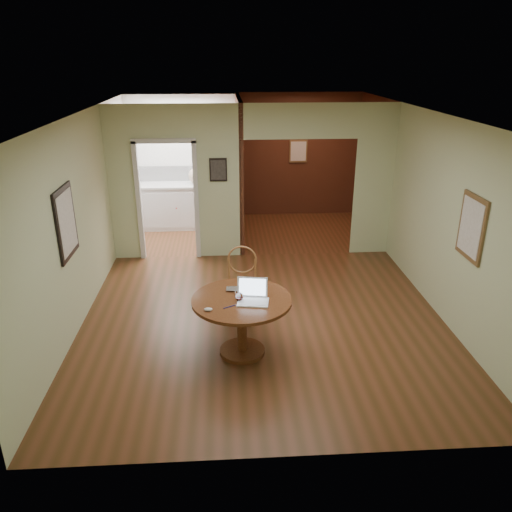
{
  "coord_description": "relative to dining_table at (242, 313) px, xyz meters",
  "views": [
    {
      "loc": [
        -0.49,
        -6.04,
        3.45
      ],
      "look_at": [
        -0.12,
        -0.2,
        1.07
      ],
      "focal_mm": 35.0,
      "sensor_mm": 36.0,
      "label": 1
    }
  ],
  "objects": [
    {
      "name": "closed_laptop",
      "position": [
        -0.02,
        0.19,
        0.21
      ],
      "size": [
        0.33,
        0.23,
        0.02
      ],
      "primitive_type": "imported",
      "rotation": [
        0.0,
        0.0,
        -0.07
      ],
      "color": "#AAAAAF",
      "rests_on": "dining_table"
    },
    {
      "name": "open_laptop",
      "position": [
        0.13,
        -0.05,
        0.26
      ],
      "size": [
        0.39,
        0.36,
        0.25
      ],
      "rotation": [
        0.0,
        0.0,
        -0.16
      ],
      "color": "white",
      "rests_on": "dining_table"
    },
    {
      "name": "grocery_bag",
      "position": [
        -0.74,
        4.94,
        0.55
      ],
      "size": [
        0.35,
        0.3,
        0.34
      ],
      "primitive_type": "ellipsoid",
      "rotation": [
        0.0,
        0.0,
        -0.03
      ],
      "color": "#C0A58D",
      "rests_on": "kitchen_cabinet"
    },
    {
      "name": "dining_table",
      "position": [
        0.0,
        0.0,
        0.0
      ],
      "size": [
        1.2,
        1.2,
        0.75
      ],
      "rotation": [
        0.0,
        0.0,
        -0.23
      ],
      "color": "brown",
      "rests_on": "ground"
    },
    {
      "name": "wine_glass",
      "position": [
        -0.03,
        -0.05,
        0.25
      ],
      "size": [
        0.1,
        0.1,
        0.11
      ],
      "primitive_type": null,
      "color": "white",
      "rests_on": "dining_table"
    },
    {
      "name": "chair",
      "position": [
        0.03,
        0.87,
        0.03
      ],
      "size": [
        0.51,
        0.51,
        1.05
      ],
      "rotation": [
        0.0,
        0.0,
        -0.15
      ],
      "color": "#A16339",
      "rests_on": "ground"
    },
    {
      "name": "room_shell",
      "position": [
        -0.14,
        3.84,
        0.73
      ],
      "size": [
        5.2,
        7.5,
        5.0
      ],
      "color": "white",
      "rests_on": "ground"
    },
    {
      "name": "floor",
      "position": [
        0.33,
        0.74,
        -0.55
      ],
      "size": [
        5.0,
        5.0,
        0.0
      ],
      "primitive_type": "plane",
      "color": "#4B2E15",
      "rests_on": "ground"
    },
    {
      "name": "pen",
      "position": [
        -0.15,
        -0.2,
        0.2
      ],
      "size": [
        0.14,
        0.08,
        0.01
      ],
      "primitive_type": "cylinder",
      "rotation": [
        0.0,
        1.57,
        0.5
      ],
      "color": "#0C1557",
      "rests_on": "dining_table"
    },
    {
      "name": "kitchen_cabinet",
      "position": [
        -1.02,
        4.94,
        -0.08
      ],
      "size": [
        2.06,
        0.6,
        0.94
      ],
      "color": "silver",
      "rests_on": "ground"
    },
    {
      "name": "mouse",
      "position": [
        -0.39,
        -0.28,
        0.21
      ],
      "size": [
        0.1,
        0.06,
        0.04
      ],
      "primitive_type": "ellipsoid",
      "rotation": [
        0.0,
        0.0,
        -0.08
      ],
      "color": "white",
      "rests_on": "dining_table"
    }
  ]
}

